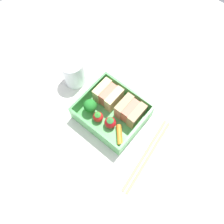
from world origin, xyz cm
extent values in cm
cube|color=white|center=(0.00, 0.00, -1.00)|extent=(120.00, 120.00, 2.00)
cube|color=#54AB5A|center=(0.00, 0.00, 0.60)|extent=(16.80, 14.87, 1.20)
cube|color=#54AB5A|center=(0.00, 7.14, 3.35)|extent=(16.80, 0.60, 4.30)
cube|color=#54AB5A|center=(0.00, -7.14, 3.35)|extent=(16.80, 0.60, 4.30)
cube|color=#54AB5A|center=(-8.10, 0.00, 3.35)|extent=(0.60, 13.67, 4.30)
cube|color=#54AB5A|center=(8.10, 0.00, 3.35)|extent=(0.60, 13.67, 4.30)
cube|color=#E0C488|center=(-5.85, 2.94, 3.65)|extent=(2.10, 5.88, 4.91)
cube|color=#D87259|center=(-3.75, 2.94, 3.65)|extent=(2.10, 5.41, 4.51)
cube|color=#E0C488|center=(-1.65, 2.94, 3.65)|extent=(2.10, 5.88, 4.91)
cube|color=tan|center=(1.65, 2.94, 3.65)|extent=(2.10, 5.88, 4.91)
cube|color=#D87259|center=(3.75, 2.94, 3.65)|extent=(2.10, 5.41, 4.51)
cube|color=tan|center=(5.85, 2.94, 3.65)|extent=(2.10, 5.88, 4.91)
cylinder|color=#92D062|center=(-5.23, -2.71, 1.98)|extent=(1.19, 1.19, 1.57)
sphere|color=#227C28|center=(-5.23, -2.71, 4.02)|extent=(3.57, 3.57, 3.57)
sphere|color=red|center=(-1.97, -3.43, 2.62)|extent=(2.84, 2.84, 2.84)
cone|color=green|center=(-1.97, -3.43, 4.34)|extent=(1.71, 1.71, 0.60)
sphere|color=red|center=(1.61, -2.67, 2.76)|extent=(3.12, 3.12, 3.12)
cone|color=#35823C|center=(1.61, -2.67, 4.62)|extent=(1.87, 1.87, 0.60)
cylinder|color=orange|center=(5.35, -3.48, 1.89)|extent=(4.60, 4.83, 1.38)
cylinder|color=tan|center=(13.36, -2.73, 0.35)|extent=(2.88, 21.77, 0.70)
cylinder|color=tan|center=(14.50, -2.62, 0.35)|extent=(2.88, 21.77, 0.70)
cylinder|color=white|center=(-15.89, 2.12, 4.11)|extent=(6.46, 6.46, 8.21)
camera|label=1|loc=(15.22, -18.45, 55.55)|focal=35.00mm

